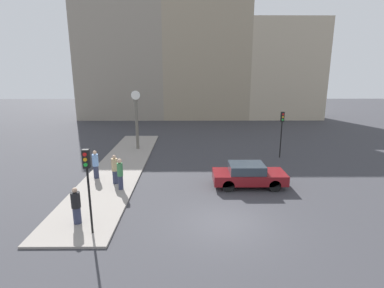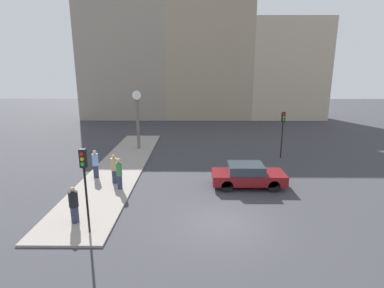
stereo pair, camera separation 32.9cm
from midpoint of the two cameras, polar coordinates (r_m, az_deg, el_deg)
name	(u,v)px [view 1 (the left image)]	position (r m, az deg, el deg)	size (l,w,h in m)	color
ground_plane	(225,223)	(14.11, 5.53, -14.71)	(120.00, 120.00, 0.00)	#38383D
sidewalk_corner	(120,167)	(22.02, -13.94, -4.21)	(3.43, 20.06, 0.10)	gray
building_row	(193,55)	(43.00, 0.05, 16.63)	(33.90, 5.00, 19.29)	gray
sedan_car	(248,175)	(18.08, 10.16, -5.80)	(4.25, 1.85, 1.39)	maroon
traffic_light_near	(87,174)	(12.76, -20.00, -5.44)	(0.26, 0.24, 3.63)	black
traffic_light_far	(282,125)	(24.14, 16.38, 3.47)	(0.26, 0.24, 3.63)	black
street_clock	(137,119)	(25.94, -10.86, 4.67)	(0.83, 0.33, 5.02)	#666056
pedestrian_blue_stripe	(96,164)	(19.77, -18.35, -3.72)	(0.38, 0.38, 1.79)	#2D334C
pedestrian_black_jacket	(76,206)	(14.45, -21.82, -10.88)	(0.40, 0.40, 1.68)	#2D334C
pedestrian_green_hoodie	(120,174)	(17.55, -14.05, -5.50)	(0.32, 0.32, 1.82)	#2D334C
pedestrian_tan_coat	(115,169)	(18.52, -14.98, -4.70)	(0.37, 0.37, 1.77)	#2D334C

